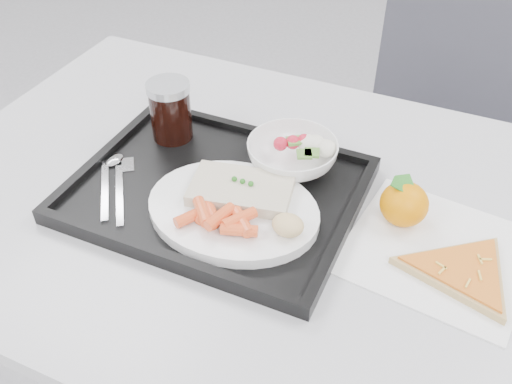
% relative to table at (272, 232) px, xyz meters
% --- Properties ---
extents(table, '(1.20, 0.80, 0.75)m').
position_rel_table_xyz_m(table, '(0.00, 0.00, 0.00)').
color(table, '#B3B2B5').
rests_on(table, ground).
extents(chair, '(0.50, 0.50, 0.93)m').
position_rel_table_xyz_m(chair, '(0.18, 0.67, -0.15)').
color(chair, '#3D3D46').
rests_on(chair, ground).
extents(tray, '(0.45, 0.35, 0.03)m').
position_rel_table_xyz_m(tray, '(-0.09, -0.02, 0.08)').
color(tray, black).
rests_on(tray, table).
extents(dinner_plate, '(0.27, 0.27, 0.02)m').
position_rel_table_xyz_m(dinner_plate, '(-0.04, -0.07, 0.09)').
color(dinner_plate, white).
rests_on(dinner_plate, tray).
extents(fish_fillet, '(0.17, 0.12, 0.03)m').
position_rel_table_xyz_m(fish_fillet, '(-0.04, -0.04, 0.11)').
color(fish_fillet, beige).
rests_on(fish_fillet, dinner_plate).
extents(bread_roll, '(0.06, 0.05, 0.03)m').
position_rel_table_xyz_m(bread_roll, '(0.06, -0.09, 0.12)').
color(bread_roll, tan).
rests_on(bread_roll, dinner_plate).
extents(salad_bowl, '(0.15, 0.15, 0.05)m').
position_rel_table_xyz_m(salad_bowl, '(-0.00, 0.08, 0.11)').
color(salad_bowl, white).
rests_on(salad_bowl, tray).
extents(cola_glass, '(0.08, 0.08, 0.11)m').
position_rel_table_xyz_m(cola_glass, '(-0.23, 0.08, 0.14)').
color(cola_glass, black).
rests_on(cola_glass, tray).
extents(cutlery, '(0.13, 0.16, 0.01)m').
position_rel_table_xyz_m(cutlery, '(-0.25, -0.07, 0.08)').
color(cutlery, silver).
rests_on(cutlery, tray).
extents(napkin, '(0.28, 0.27, 0.00)m').
position_rel_table_xyz_m(napkin, '(0.26, -0.00, 0.07)').
color(napkin, white).
rests_on(napkin, table).
extents(tangerine, '(0.09, 0.09, 0.07)m').
position_rel_table_xyz_m(tangerine, '(0.20, 0.04, 0.10)').
color(tangerine, orange).
rests_on(tangerine, napkin).
extents(pizza_slice, '(0.24, 0.24, 0.02)m').
position_rel_table_xyz_m(pizza_slice, '(0.30, -0.04, 0.08)').
color(pizza_slice, tan).
rests_on(pizza_slice, napkin).
extents(carrot_pile, '(0.13, 0.08, 0.03)m').
position_rel_table_xyz_m(carrot_pile, '(-0.04, -0.11, 0.11)').
color(carrot_pile, '#E95324').
rests_on(carrot_pile, dinner_plate).
extents(salad_contents, '(0.10, 0.08, 0.03)m').
position_rel_table_xyz_m(salad_contents, '(0.02, 0.11, 0.12)').
color(salad_contents, red).
rests_on(salad_contents, salad_bowl).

